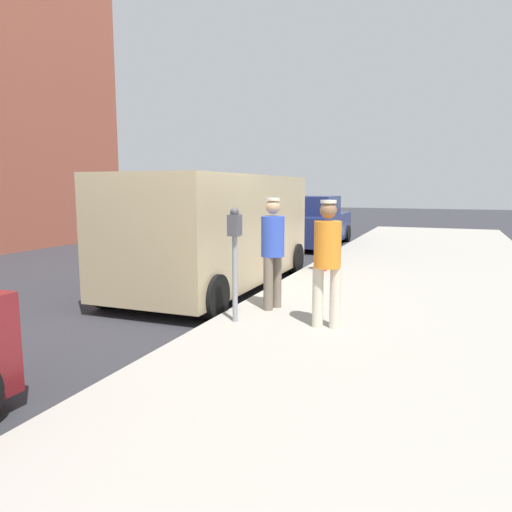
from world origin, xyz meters
name	(u,v)px	position (x,y,z in m)	size (l,w,h in m)	color
ground_plane	(183,307)	(0.00, 0.00, 0.00)	(80.00, 80.00, 0.00)	#2D2D33
sidewalk_slab	(408,325)	(3.50, 0.00, 0.07)	(5.00, 32.00, 0.15)	#9E998E
parking_meter_near	(235,245)	(1.35, -0.95, 1.18)	(0.14, 0.18, 1.52)	gray
pedestrian_in_orange	(327,256)	(2.55, -0.78, 1.07)	(0.36, 0.34, 1.62)	beige
pedestrian_in_blue	(273,246)	(1.58, -0.12, 1.08)	(0.34, 0.35, 1.63)	#726656
parked_van	(217,228)	(-0.15, 1.56, 1.15)	(2.13, 5.21, 2.15)	tan
parked_sedan_ahead	(312,223)	(-0.22, 8.77, 0.75)	(2.01, 4.43, 1.65)	navy
fire_hydrant	(322,251)	(1.45, 3.40, 0.57)	(0.24, 0.24, 0.86)	red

